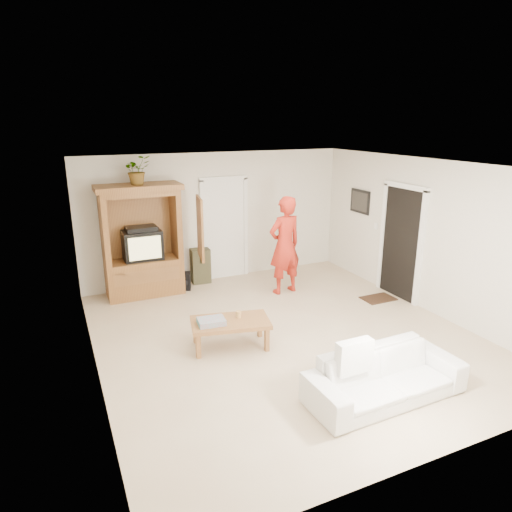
{
  "coord_description": "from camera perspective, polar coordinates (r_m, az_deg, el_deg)",
  "views": [
    {
      "loc": [
        -3.05,
        -5.67,
        3.22
      ],
      "look_at": [
        -0.21,
        0.6,
        1.15
      ],
      "focal_mm": 32.0,
      "sensor_mm": 36.0,
      "label": 1
    }
  ],
  "objects": [
    {
      "name": "towel",
      "position": [
        6.58,
        -5.6,
        -8.15
      ],
      "size": [
        0.41,
        0.32,
        0.08
      ],
      "primitive_type": "cube",
      "rotation": [
        0.0,
        0.0,
        -0.11
      ],
      "color": "#CA4357",
      "rests_on": "coffee_table"
    },
    {
      "name": "door_back",
      "position": [
        9.47,
        -3.96,
        3.27
      ],
      "size": [
        0.85,
        0.05,
        2.04
      ],
      "primitive_type": "cube",
      "color": "white",
      "rests_on": "floor"
    },
    {
      "name": "floor",
      "position": [
        7.2,
        3.54,
        -9.87
      ],
      "size": [
        6.0,
        6.0,
        0.0
      ],
      "primitive_type": "plane",
      "color": "tan",
      "rests_on": "ground"
    },
    {
      "name": "wall_front",
      "position": [
        4.48,
        22.33,
        -9.97
      ],
      "size": [
        5.5,
        0.0,
        5.5
      ],
      "primitive_type": "plane",
      "rotation": [
        -1.57,
        0.0,
        0.0
      ],
      "color": "silver",
      "rests_on": "floor"
    },
    {
      "name": "ceiling",
      "position": [
        6.46,
        3.96,
        11.2
      ],
      "size": [
        6.0,
        6.0,
        0.0
      ],
      "primitive_type": "plane",
      "rotation": [
        3.14,
        0.0,
        0.0
      ],
      "color": "white",
      "rests_on": "floor"
    },
    {
      "name": "backpack_olive",
      "position": [
        9.36,
        -6.96,
        -1.21
      ],
      "size": [
        0.39,
        0.3,
        0.71
      ],
      "primitive_type": null,
      "rotation": [
        0.0,
        0.0,
        -0.06
      ],
      "color": "#47442B",
      "rests_on": "floor"
    },
    {
      "name": "candle",
      "position": [
        6.76,
        -2.18,
        -7.28
      ],
      "size": [
        0.08,
        0.08,
        0.1
      ],
      "primitive_type": "cylinder",
      "color": "tan",
      "rests_on": "coffee_table"
    },
    {
      "name": "doormat",
      "position": [
        8.84,
        15.03,
        -5.15
      ],
      "size": [
        0.6,
        0.4,
        0.02
      ],
      "primitive_type": "cube",
      "color": "#382316",
      "rests_on": "floor"
    },
    {
      "name": "wall_right",
      "position": [
        8.33,
        20.69,
        2.33
      ],
      "size": [
        0.0,
        6.0,
        6.0
      ],
      "primitive_type": "plane",
      "rotation": [
        1.57,
        0.0,
        -1.57
      ],
      "color": "silver",
      "rests_on": "floor"
    },
    {
      "name": "backpack_black",
      "position": [
        9.02,
        -9.11,
        -3.18
      ],
      "size": [
        0.33,
        0.26,
        0.36
      ],
      "primitive_type": null,
      "rotation": [
        0.0,
        0.0,
        -0.35
      ],
      "color": "black",
      "rests_on": "floor"
    },
    {
      "name": "armoire",
      "position": [
        8.77,
        -13.85,
        0.96
      ],
      "size": [
        1.82,
        1.14,
        2.1
      ],
      "color": "brown",
      "rests_on": "floor"
    },
    {
      "name": "coffee_table",
      "position": [
        6.71,
        -3.23,
        -8.48
      ],
      "size": [
        1.23,
        0.84,
        0.42
      ],
      "rotation": [
        0.0,
        0.0,
        -0.22
      ],
      "color": "brown",
      "rests_on": "floor"
    },
    {
      "name": "doorway_right",
      "position": [
        8.8,
        17.67,
        1.46
      ],
      "size": [
        0.05,
        0.9,
        2.04
      ],
      "primitive_type": "cube",
      "color": "black",
      "rests_on": "floor"
    },
    {
      "name": "wall_back",
      "position": [
        9.39,
        -4.92,
        4.88
      ],
      "size": [
        5.5,
        0.0,
        5.5
      ],
      "primitive_type": "plane",
      "rotation": [
        1.57,
        0.0,
        0.0
      ],
      "color": "silver",
      "rests_on": "floor"
    },
    {
      "name": "plant",
      "position": [
        8.47,
        -14.65,
        10.36
      ],
      "size": [
        0.56,
        0.53,
        0.51
      ],
      "primitive_type": "imported",
      "rotation": [
        0.0,
        0.0,
        0.33
      ],
      "color": "#4C7238",
      "rests_on": "armoire"
    },
    {
      "name": "sofa",
      "position": [
        5.82,
        15.85,
        -14.27
      ],
      "size": [
        1.96,
        0.81,
        0.57
      ],
      "primitive_type": "imported",
      "rotation": [
        0.0,
        0.0,
        0.02
      ],
      "color": "silver",
      "rests_on": "floor"
    },
    {
      "name": "wall_left",
      "position": [
        5.99,
        -20.21,
        -3.03
      ],
      "size": [
        0.0,
        6.0,
        6.0
      ],
      "primitive_type": "plane",
      "rotation": [
        1.57,
        0.0,
        1.57
      ],
      "color": "silver",
      "rests_on": "floor"
    },
    {
      "name": "man",
      "position": [
        8.61,
        3.62,
        1.34
      ],
      "size": [
        0.74,
        0.54,
        1.87
      ],
      "primitive_type": "imported",
      "rotation": [
        0.0,
        0.0,
        3.28
      ],
      "color": "#AE2417",
      "rests_on": "floor"
    },
    {
      "name": "framed_picture",
      "position": [
        9.66,
        12.88,
        6.67
      ],
      "size": [
        0.03,
        0.6,
        0.48
      ],
      "primitive_type": "cube",
      "color": "black",
      "rests_on": "wall_right"
    }
  ]
}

